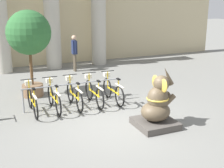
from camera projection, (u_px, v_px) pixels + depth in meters
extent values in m
plane|color=slate|center=(118.00, 124.00, 8.71)|extent=(60.00, 60.00, 0.00)
cube|color=#C6B78E|center=(47.00, 5.00, 15.46)|extent=(20.00, 0.20, 6.00)
cylinder|color=#BCB7A8|center=(52.00, 16.00, 14.72)|extent=(0.75, 0.75, 5.00)
cylinder|color=#BCB7A8|center=(99.00, 15.00, 15.62)|extent=(0.75, 0.75, 5.00)
cylinder|color=gray|center=(23.00, 101.00, 9.46)|extent=(0.05, 0.05, 0.75)
cylinder|color=gray|center=(118.00, 89.00, 10.67)|extent=(0.05, 0.05, 0.75)
cylinder|color=gray|center=(73.00, 84.00, 9.96)|extent=(3.27, 0.04, 0.04)
torus|color=black|center=(30.00, 98.00, 9.88)|extent=(0.05, 0.69, 0.69)
torus|color=black|center=(36.00, 108.00, 8.97)|extent=(0.05, 0.69, 0.69)
cube|color=yellow|center=(32.00, 101.00, 9.41)|extent=(0.04, 0.93, 0.04)
cube|color=silver|center=(35.00, 96.00, 8.87)|extent=(0.06, 0.58, 0.03)
cylinder|color=yellow|center=(34.00, 98.00, 8.98)|extent=(0.03, 0.03, 0.53)
cube|color=black|center=(34.00, 89.00, 8.90)|extent=(0.08, 0.18, 0.04)
cylinder|color=yellow|center=(29.00, 89.00, 9.75)|extent=(0.03, 0.03, 0.62)
cylinder|color=black|center=(28.00, 79.00, 9.67)|extent=(0.48, 0.03, 0.03)
cube|color=silver|center=(28.00, 83.00, 9.80)|extent=(0.20, 0.16, 0.14)
torus|color=black|center=(51.00, 95.00, 10.15)|extent=(0.05, 0.69, 0.69)
torus|color=black|center=(58.00, 105.00, 9.24)|extent=(0.05, 0.69, 0.69)
cube|color=yellow|center=(54.00, 98.00, 9.68)|extent=(0.04, 0.93, 0.04)
cube|color=silver|center=(58.00, 93.00, 9.14)|extent=(0.06, 0.58, 0.03)
cylinder|color=yellow|center=(57.00, 95.00, 9.25)|extent=(0.03, 0.03, 0.53)
cube|color=black|center=(56.00, 86.00, 9.17)|extent=(0.08, 0.18, 0.04)
cylinder|color=yellow|center=(50.00, 86.00, 10.03)|extent=(0.03, 0.03, 0.62)
cylinder|color=black|center=(50.00, 77.00, 9.94)|extent=(0.48, 0.03, 0.03)
cube|color=silver|center=(49.00, 80.00, 10.07)|extent=(0.20, 0.16, 0.14)
torus|color=black|center=(70.00, 92.00, 10.43)|extent=(0.05, 0.69, 0.69)
torus|color=black|center=(79.00, 102.00, 9.52)|extent=(0.05, 0.69, 0.69)
cube|color=yellow|center=(75.00, 95.00, 9.96)|extent=(0.04, 0.93, 0.04)
cube|color=silver|center=(79.00, 90.00, 9.42)|extent=(0.06, 0.58, 0.03)
cylinder|color=yellow|center=(78.00, 92.00, 9.53)|extent=(0.03, 0.03, 0.53)
cube|color=black|center=(78.00, 83.00, 9.45)|extent=(0.08, 0.18, 0.04)
cylinder|color=yellow|center=(70.00, 84.00, 10.31)|extent=(0.03, 0.03, 0.62)
cylinder|color=black|center=(70.00, 75.00, 10.22)|extent=(0.48, 0.03, 0.03)
cube|color=silver|center=(69.00, 78.00, 10.35)|extent=(0.20, 0.16, 0.14)
torus|color=black|center=(89.00, 90.00, 10.68)|extent=(0.05, 0.69, 0.69)
torus|color=black|center=(100.00, 99.00, 9.77)|extent=(0.05, 0.69, 0.69)
cube|color=yellow|center=(94.00, 93.00, 10.21)|extent=(0.04, 0.93, 0.04)
cube|color=silver|center=(100.00, 88.00, 9.67)|extent=(0.06, 0.58, 0.03)
cylinder|color=yellow|center=(99.00, 90.00, 9.78)|extent=(0.03, 0.03, 0.53)
cube|color=black|center=(99.00, 81.00, 9.70)|extent=(0.08, 0.18, 0.04)
cylinder|color=yellow|center=(89.00, 82.00, 10.56)|extent=(0.03, 0.03, 0.62)
cylinder|color=black|center=(89.00, 73.00, 10.47)|extent=(0.48, 0.03, 0.03)
cube|color=silver|center=(88.00, 76.00, 10.60)|extent=(0.20, 0.16, 0.14)
torus|color=black|center=(107.00, 88.00, 10.91)|extent=(0.05, 0.69, 0.69)
torus|color=black|center=(120.00, 96.00, 10.00)|extent=(0.05, 0.69, 0.69)
cube|color=yellow|center=(113.00, 91.00, 10.44)|extent=(0.04, 0.93, 0.04)
cube|color=silver|center=(120.00, 86.00, 9.90)|extent=(0.06, 0.58, 0.03)
cylinder|color=yellow|center=(118.00, 88.00, 10.02)|extent=(0.03, 0.03, 0.53)
cube|color=black|center=(118.00, 79.00, 9.94)|extent=(0.08, 0.18, 0.04)
cylinder|color=yellow|center=(108.00, 80.00, 10.79)|extent=(0.03, 0.03, 0.62)
cylinder|color=black|center=(108.00, 71.00, 10.71)|extent=(0.48, 0.03, 0.03)
cube|color=silver|center=(107.00, 74.00, 10.83)|extent=(0.20, 0.16, 0.14)
cube|color=#4C4742|center=(155.00, 123.00, 8.55)|extent=(1.06, 1.06, 0.18)
ellipsoid|color=brown|center=(156.00, 111.00, 8.46)|extent=(0.82, 0.72, 0.53)
ellipsoid|color=brown|center=(158.00, 98.00, 8.37)|extent=(0.58, 0.53, 0.68)
sphere|color=brown|center=(161.00, 83.00, 8.30)|extent=(0.43, 0.43, 0.43)
ellipsoid|color=gold|center=(155.00, 82.00, 8.47)|extent=(0.08, 0.31, 0.37)
ellipsoid|color=gold|center=(164.00, 86.00, 8.08)|extent=(0.08, 0.31, 0.37)
cone|color=brown|center=(168.00, 76.00, 8.32)|extent=(0.37, 0.15, 0.54)
cylinder|color=brown|center=(163.00, 98.00, 8.60)|extent=(0.43, 0.14, 0.38)
cylinder|color=brown|center=(168.00, 101.00, 8.39)|extent=(0.43, 0.14, 0.38)
torus|color=gold|center=(158.00, 98.00, 8.37)|extent=(0.61, 0.61, 0.05)
cylinder|color=brown|center=(74.00, 62.00, 14.72)|extent=(0.11, 0.11, 0.83)
cylinder|color=brown|center=(75.00, 63.00, 14.57)|extent=(0.11, 0.11, 0.83)
cube|color=#1E284C|center=(74.00, 47.00, 14.44)|extent=(0.20, 0.32, 0.62)
sphere|color=tan|center=(74.00, 38.00, 14.32)|extent=(0.22, 0.22, 0.22)
cylinder|color=#1E284C|center=(73.00, 46.00, 14.61)|extent=(0.07, 0.07, 0.56)
cylinder|color=#1E284C|center=(75.00, 47.00, 14.26)|extent=(0.07, 0.07, 0.56)
cylinder|color=brown|center=(33.00, 90.00, 11.11)|extent=(0.74, 0.74, 0.43)
cylinder|color=brown|center=(31.00, 68.00, 10.88)|extent=(0.10, 0.10, 1.22)
sphere|color=#2D6633|center=(29.00, 32.00, 10.54)|extent=(1.52, 1.52, 1.52)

